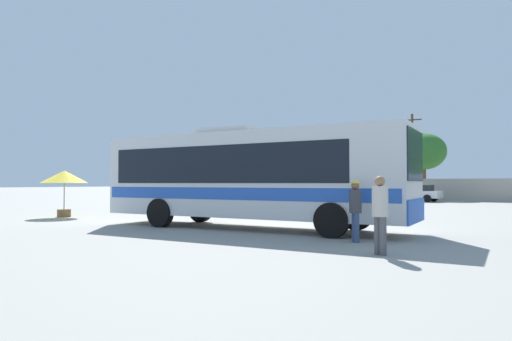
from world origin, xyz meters
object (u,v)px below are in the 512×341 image
(passenger_waiting_on_apron, at_px, (380,210))
(parked_car_third_white, at_px, (416,193))
(coach_bus_silver_blue, at_px, (247,174))
(roadside_tree_left, at_px, (344,159))
(parked_car_leftmost_red, at_px, (297,191))
(roadside_tree_midleft, at_px, (424,152))
(parked_car_second_white, at_px, (347,192))
(vendor_umbrella_near_gate_yellow, at_px, (64,178))
(attendant_by_bus_door, at_px, (355,207))
(utility_pole_near, at_px, (412,154))

(passenger_waiting_on_apron, xyz_separation_m, parked_car_third_white, (-6.62, 29.75, -0.24))
(coach_bus_silver_blue, xyz_separation_m, roadside_tree_left, (-10.62, 34.52, 2.35))
(parked_car_leftmost_red, height_order, roadside_tree_midleft, roadside_tree_midleft)
(parked_car_second_white, bearing_deg, roadside_tree_left, 114.48)
(coach_bus_silver_blue, bearing_deg, parked_car_leftmost_red, 114.89)
(coach_bus_silver_blue, distance_m, vendor_umbrella_near_gate_yellow, 10.22)
(attendant_by_bus_door, height_order, parked_car_leftmost_red, attendant_by_bus_door)
(attendant_by_bus_door, relative_size, parked_car_leftmost_red, 0.38)
(parked_car_second_white, xyz_separation_m, utility_pole_near, (4.13, 6.92, 3.70))
(coach_bus_silver_blue, relative_size, utility_pole_near, 1.33)
(attendant_by_bus_door, bearing_deg, parked_car_third_white, 100.86)
(passenger_waiting_on_apron, xyz_separation_m, vendor_umbrella_near_gate_yellow, (-16.06, 2.76, 0.85))
(parked_car_leftmost_red, distance_m, roadside_tree_left, 9.02)
(coach_bus_silver_blue, xyz_separation_m, roadside_tree_midleft, (-1.32, 31.98, 2.72))
(vendor_umbrella_near_gate_yellow, xyz_separation_m, roadside_tree_left, (-0.42, 34.97, 2.41))
(roadside_tree_midleft, bearing_deg, passenger_waiting_on_apron, -78.48)
(attendant_by_bus_door, bearing_deg, passenger_waiting_on_apron, -54.03)
(coach_bus_silver_blue, relative_size, roadside_tree_left, 1.84)
(utility_pole_near, bearing_deg, passenger_waiting_on_apron, -76.74)
(passenger_waiting_on_apron, xyz_separation_m, parked_car_leftmost_red, (-18.08, 29.58, -0.24))
(attendant_by_bus_door, bearing_deg, roadside_tree_left, 112.93)
(coach_bus_silver_blue, relative_size, parked_car_leftmost_red, 2.62)
(vendor_umbrella_near_gate_yellow, bearing_deg, parked_car_third_white, 70.72)
(parked_car_second_white, height_order, utility_pole_near, utility_pole_near)
(passenger_waiting_on_apron, bearing_deg, utility_pole_near, 103.26)
(parked_car_second_white, xyz_separation_m, roadside_tree_left, (-3.79, 8.31, 3.50))
(attendant_by_bus_door, height_order, passenger_waiting_on_apron, passenger_waiting_on_apron)
(attendant_by_bus_door, distance_m, parked_car_third_white, 28.56)
(roadside_tree_left, bearing_deg, parked_car_leftmost_red, -101.14)
(passenger_waiting_on_apron, bearing_deg, parked_car_third_white, 102.54)
(parked_car_third_white, height_order, roadside_tree_left, roadside_tree_left)
(passenger_waiting_on_apron, relative_size, parked_car_second_white, 0.43)
(passenger_waiting_on_apron, distance_m, parked_car_second_white, 32.04)
(vendor_umbrella_near_gate_yellow, xyz_separation_m, utility_pole_near, (7.50, 33.58, 2.60))
(vendor_umbrella_near_gate_yellow, bearing_deg, roadside_tree_left, 90.68)
(parked_car_leftmost_red, relative_size, roadside_tree_midleft, 0.68)
(parked_car_third_white, bearing_deg, passenger_waiting_on_apron, -77.46)
(parked_car_third_white, bearing_deg, roadside_tree_left, 141.01)
(coach_bus_silver_blue, height_order, roadside_tree_left, roadside_tree_left)
(coach_bus_silver_blue, relative_size, parked_car_second_white, 2.79)
(attendant_by_bus_door, xyz_separation_m, utility_pole_near, (-7.33, 34.63, 3.51))
(attendant_by_bus_door, height_order, utility_pole_near, utility_pole_near)
(parked_car_leftmost_red, xyz_separation_m, utility_pole_near, (9.52, 6.76, 3.70))
(roadside_tree_left, bearing_deg, attendant_by_bus_door, -67.07)
(passenger_waiting_on_apron, distance_m, roadside_tree_midleft, 36.10)
(parked_car_third_white, height_order, roadside_tree_midleft, roadside_tree_midleft)
(attendant_by_bus_door, distance_m, parked_car_leftmost_red, 32.57)
(roadside_tree_midleft, bearing_deg, coach_bus_silver_blue, -87.64)
(passenger_waiting_on_apron, height_order, parked_car_third_white, passenger_waiting_on_apron)
(coach_bus_silver_blue, bearing_deg, parked_car_third_white, 91.65)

